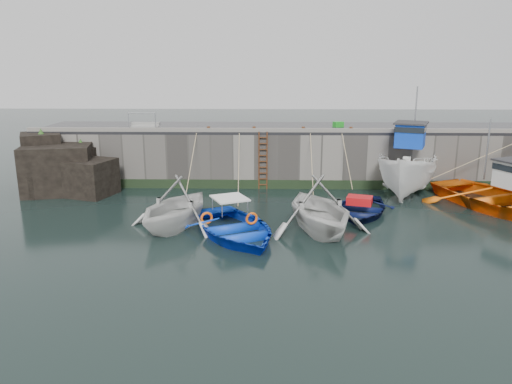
{
  "coord_description": "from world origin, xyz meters",
  "views": [
    {
      "loc": [
        -1.75,
        -17.06,
        6.8
      ],
      "look_at": [
        -2.26,
        4.58,
        1.2
      ],
      "focal_mm": 35.0,
      "sensor_mm": 36.0,
      "label": 1
    }
  ],
  "objects_px": {
    "ladder": "(263,161)",
    "boat_near_blue": "(234,235)",
    "bollard_d": "(351,129)",
    "boat_far_white": "(409,170)",
    "bollard_e": "(410,130)",
    "boat_near_white": "(176,227)",
    "boat_far_orange": "(503,199)",
    "boat_near_navy": "(361,213)",
    "bollard_b": "(254,129)",
    "fish_crate": "(338,124)",
    "bollard_a": "(209,129)",
    "boat_near_blacktrim": "(319,232)",
    "bollard_c": "(303,129)"
  },
  "relations": [
    {
      "from": "boat_near_navy",
      "to": "fish_crate",
      "type": "relative_size",
      "value": 8.26
    },
    {
      "from": "ladder",
      "to": "boat_near_blue",
      "type": "relative_size",
      "value": 0.57
    },
    {
      "from": "boat_near_blue",
      "to": "bollard_a",
      "type": "distance_m",
      "value": 8.96
    },
    {
      "from": "bollard_a",
      "to": "bollard_c",
      "type": "xyz_separation_m",
      "value": [
        5.2,
        0.0,
        0.0
      ]
    },
    {
      "from": "boat_near_blue",
      "to": "boat_far_orange",
      "type": "height_order",
      "value": "boat_far_orange"
    },
    {
      "from": "boat_near_blue",
      "to": "bollard_d",
      "type": "height_order",
      "value": "bollard_d"
    },
    {
      "from": "boat_near_blue",
      "to": "boat_far_white",
      "type": "xyz_separation_m",
      "value": [
        8.91,
        7.13,
        1.23
      ]
    },
    {
      "from": "bollard_b",
      "to": "bollard_d",
      "type": "height_order",
      "value": "same"
    },
    {
      "from": "boat_far_white",
      "to": "bollard_e",
      "type": "xyz_separation_m",
      "value": [
        0.17,
        0.97,
        2.07
      ]
    },
    {
      "from": "boat_near_blacktrim",
      "to": "fish_crate",
      "type": "xyz_separation_m",
      "value": [
        2.0,
        9.75,
        3.32
      ]
    },
    {
      "from": "bollard_d",
      "to": "boat_near_navy",
      "type": "bearing_deg",
      "value": -91.93
    },
    {
      "from": "ladder",
      "to": "boat_near_blue",
      "type": "bearing_deg",
      "value": -97.91
    },
    {
      "from": "bollard_d",
      "to": "bollard_b",
      "type": "bearing_deg",
      "value": 180.0
    },
    {
      "from": "boat_far_white",
      "to": "boat_far_orange",
      "type": "relative_size",
      "value": 0.89
    },
    {
      "from": "boat_near_white",
      "to": "bollard_b",
      "type": "bearing_deg",
      "value": 87.21
    },
    {
      "from": "bollard_b",
      "to": "bollard_c",
      "type": "xyz_separation_m",
      "value": [
        2.7,
        0.0,
        0.0
      ]
    },
    {
      "from": "bollard_a",
      "to": "bollard_b",
      "type": "bearing_deg",
      "value": 0.0
    },
    {
      "from": "boat_near_blue",
      "to": "bollard_d",
      "type": "distance_m",
      "value": 10.54
    },
    {
      "from": "boat_near_white",
      "to": "boat_far_orange",
      "type": "relative_size",
      "value": 0.52
    },
    {
      "from": "fish_crate",
      "to": "bollard_e",
      "type": "distance_m",
      "value": 4.21
    },
    {
      "from": "boat_near_blacktrim",
      "to": "bollard_d",
      "type": "height_order",
      "value": "bollard_d"
    },
    {
      "from": "bollard_a",
      "to": "bollard_e",
      "type": "bearing_deg",
      "value": 0.0
    },
    {
      "from": "boat_far_white",
      "to": "bollard_e",
      "type": "height_order",
      "value": "boat_far_white"
    },
    {
      "from": "boat_far_orange",
      "to": "bollard_d",
      "type": "relative_size",
      "value": 32.61
    },
    {
      "from": "boat_near_navy",
      "to": "bollard_c",
      "type": "height_order",
      "value": "bollard_c"
    },
    {
      "from": "boat_near_navy",
      "to": "boat_near_blacktrim",
      "type": "bearing_deg",
      "value": -112.27
    },
    {
      "from": "bollard_b",
      "to": "bollard_e",
      "type": "height_order",
      "value": "same"
    },
    {
      "from": "boat_near_blue",
      "to": "bollard_e",
      "type": "distance_m",
      "value": 12.61
    },
    {
      "from": "fish_crate",
      "to": "bollard_c",
      "type": "bearing_deg",
      "value": -159.15
    },
    {
      "from": "bollard_e",
      "to": "boat_near_blue",
      "type": "bearing_deg",
      "value": -138.25
    },
    {
      "from": "bollard_a",
      "to": "bollard_c",
      "type": "height_order",
      "value": "same"
    },
    {
      "from": "bollard_b",
      "to": "boat_near_blacktrim",
      "type": "bearing_deg",
      "value": -69.03
    },
    {
      "from": "boat_near_white",
      "to": "bollard_d",
      "type": "bearing_deg",
      "value": 61.23
    },
    {
      "from": "boat_far_orange",
      "to": "bollard_d",
      "type": "xyz_separation_m",
      "value": [
        -6.71,
        4.07,
        2.79
      ]
    },
    {
      "from": "boat_near_white",
      "to": "bollard_c",
      "type": "xyz_separation_m",
      "value": [
        5.85,
        7.14,
        3.3
      ]
    },
    {
      "from": "boat_near_navy",
      "to": "boat_far_white",
      "type": "relative_size",
      "value": 0.56
    },
    {
      "from": "ladder",
      "to": "boat_far_white",
      "type": "height_order",
      "value": "boat_far_white"
    },
    {
      "from": "bollard_a",
      "to": "bollard_e",
      "type": "height_order",
      "value": "same"
    },
    {
      "from": "boat_near_blacktrim",
      "to": "bollard_e",
      "type": "bearing_deg",
      "value": 38.17
    },
    {
      "from": "bollard_d",
      "to": "bollard_a",
      "type": "bearing_deg",
      "value": 180.0
    },
    {
      "from": "ladder",
      "to": "bollard_d",
      "type": "bearing_deg",
      "value": 4.0
    },
    {
      "from": "ladder",
      "to": "bollard_d",
      "type": "xyz_separation_m",
      "value": [
        4.8,
        0.34,
        1.71
      ]
    },
    {
      "from": "boat_near_navy",
      "to": "ladder",
      "type": "bearing_deg",
      "value": 152.92
    },
    {
      "from": "boat_near_white",
      "to": "boat_near_blacktrim",
      "type": "distance_m",
      "value": 6.07
    },
    {
      "from": "boat_near_white",
      "to": "fish_crate",
      "type": "distance_m",
      "value": 12.76
    },
    {
      "from": "bollard_b",
      "to": "bollard_c",
      "type": "height_order",
      "value": "same"
    },
    {
      "from": "boat_near_blacktrim",
      "to": "bollard_b",
      "type": "bearing_deg",
      "value": 95.65
    },
    {
      "from": "bollard_c",
      "to": "boat_far_white",
      "type": "bearing_deg",
      "value": -9.8
    },
    {
      "from": "boat_near_navy",
      "to": "bollard_b",
      "type": "relative_size",
      "value": 16.32
    },
    {
      "from": "boat_near_blue",
      "to": "boat_far_orange",
      "type": "xyz_separation_m",
      "value": [
        12.59,
        4.03,
        0.51
      ]
    }
  ]
}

